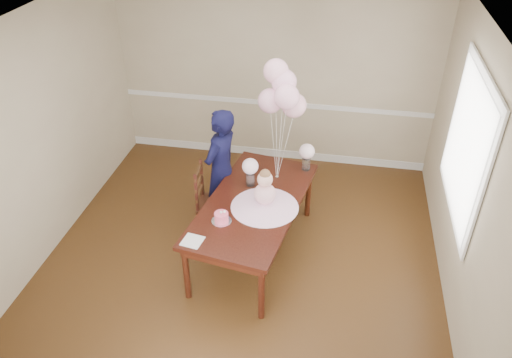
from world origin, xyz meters
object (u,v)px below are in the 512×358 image
(dining_chair_seat, at_px, (215,204))
(woman, at_px, (221,169))
(dining_table_top, at_px, (254,203))
(birthday_cake, at_px, (221,217))

(dining_chair_seat, bearing_deg, woman, 78.94)
(dining_table_top, bearing_deg, woman, 142.93)
(dining_table_top, bearing_deg, dining_chair_seat, 160.41)
(birthday_cake, xyz_separation_m, dining_chair_seat, (-0.26, 0.69, -0.38))
(dining_table_top, xyz_separation_m, dining_chair_seat, (-0.53, 0.29, -0.30))
(dining_chair_seat, bearing_deg, birthday_cake, -74.03)
(birthday_cake, xyz_separation_m, woman, (-0.23, 0.93, -0.02))
(woman, bearing_deg, dining_chair_seat, 12.44)
(dining_table_top, height_order, birthday_cake, birthday_cake)
(birthday_cake, distance_m, dining_chair_seat, 0.83)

